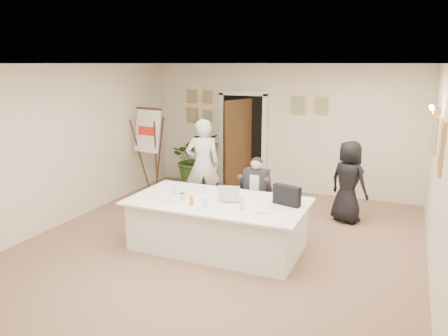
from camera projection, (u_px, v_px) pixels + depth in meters
name	position (u px, v px, depth m)	size (l,w,h in m)	color
floor	(218.00, 248.00, 6.80)	(7.00, 7.00, 0.00)	brown
ceiling	(217.00, 63.00, 6.15)	(6.00, 7.00, 0.02)	white
wall_back	(282.00, 129.00, 9.61)	(6.00, 0.10, 2.80)	white
wall_front	(33.00, 251.00, 3.34)	(6.00, 0.10, 2.80)	white
wall_left	(61.00, 146.00, 7.62)	(0.10, 7.00, 2.80)	white
wall_right	(442.00, 181.00, 5.33)	(0.10, 7.00, 2.80)	white
doorway	(241.00, 143.00, 9.87)	(1.14, 0.86, 2.20)	black
pictures_back_wall	(247.00, 107.00, 9.78)	(3.40, 0.06, 0.80)	gold
pictures_right_wall	(438.00, 138.00, 6.34)	(0.06, 2.20, 0.80)	gold
wall_sconce	(435.00, 113.00, 6.28)	(0.20, 0.30, 0.24)	gold
conference_table	(218.00, 224.00, 6.72)	(2.70, 1.44, 0.78)	white
seated_man	(255.00, 194.00, 7.42)	(0.55, 0.59, 1.29)	black
flip_chart	(152.00, 155.00, 9.51)	(0.66, 0.46, 1.85)	#331C10
standing_man	(203.00, 165.00, 8.41)	(0.65, 0.43, 1.79)	silver
standing_woman	(349.00, 182.00, 7.78)	(0.73, 0.47, 1.49)	black
potted_palm	(195.00, 158.00, 10.28)	(1.11, 0.96, 1.24)	#2B521B
laptop	(232.00, 191.00, 6.60)	(0.32, 0.35, 0.28)	#B7BABC
laptop_bag	(287.00, 195.00, 6.38)	(0.42, 0.12, 0.30)	black
paper_stack	(262.00, 210.00, 6.13)	(0.27, 0.19, 0.03)	white
plate_left	(153.00, 198.00, 6.72)	(0.22, 0.22, 0.01)	white
plate_mid	(170.00, 202.00, 6.54)	(0.23, 0.23, 0.01)	white
plate_near	(201.00, 208.00, 6.27)	(0.21, 0.21, 0.01)	white
glass_a	(175.00, 192.00, 6.83)	(0.07, 0.07, 0.14)	silver
glass_b	(205.00, 203.00, 6.29)	(0.06, 0.06, 0.14)	silver
glass_c	(242.00, 205.00, 6.19)	(0.07, 0.07, 0.14)	silver
glass_d	(204.00, 189.00, 6.96)	(0.07, 0.07, 0.14)	silver
oj_glass	(191.00, 201.00, 6.39)	(0.07, 0.07, 0.13)	orange
steel_jug	(182.00, 197.00, 6.63)	(0.09, 0.09, 0.11)	silver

